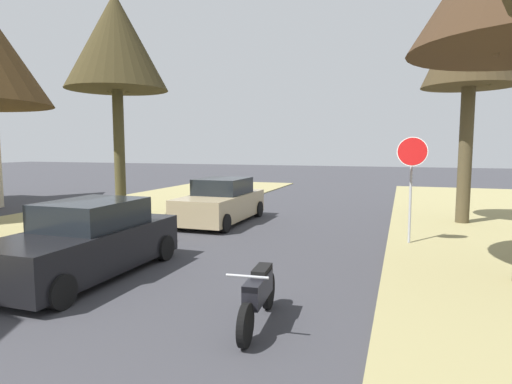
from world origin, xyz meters
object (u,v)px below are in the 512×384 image
street_tree_right_mid_b (471,36)px  parked_sedan_black (87,242)px  stop_sign_far (412,167)px  street_tree_left_mid_b (116,43)px  parked_motorcycle (258,294)px  parked_sedan_tan (221,202)px

street_tree_right_mid_b → parked_sedan_black: 13.65m
stop_sign_far → street_tree_right_mid_b: (1.81, 4.00, 4.25)m
stop_sign_far → street_tree_left_mid_b: 10.52m
stop_sign_far → street_tree_right_mid_b: bearing=65.7°
parked_sedan_black → street_tree_left_mid_b: bearing=120.3°
parked_sedan_black → parked_motorcycle: (4.19, -1.22, -0.24)m
street_tree_left_mid_b → parked_sedan_black: (3.26, -5.59, -5.51)m
stop_sign_far → parked_motorcycle: size_ratio=1.43×
parked_motorcycle → street_tree_left_mid_b: bearing=137.6°
street_tree_left_mid_b → parked_motorcycle: (7.46, -6.82, -5.75)m
stop_sign_far → parked_sedan_tan: 6.70m
stop_sign_far → parked_sedan_black: stop_sign_far is taller
parked_sedan_tan → parked_motorcycle: (4.11, -8.05, -0.24)m
stop_sign_far → street_tree_right_mid_b: street_tree_right_mid_b is taller
street_tree_left_mid_b → parked_sedan_tan: 6.56m
street_tree_left_mid_b → parked_sedan_black: street_tree_left_mid_b is taller
street_tree_left_mid_b → parked_sedan_tan: (3.34, 1.23, -5.51)m
stop_sign_far → street_tree_left_mid_b: bearing=178.1°
parked_motorcycle → stop_sign_far: bearing=71.0°
parked_sedan_black → stop_sign_far: bearing=39.4°
street_tree_right_mid_b → street_tree_left_mid_b: 12.08m
street_tree_left_mid_b → parked_sedan_black: size_ratio=1.79×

